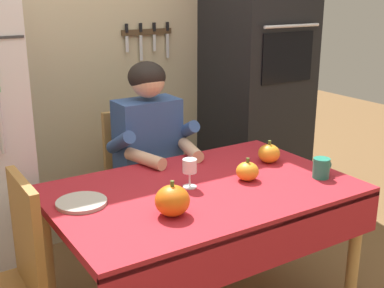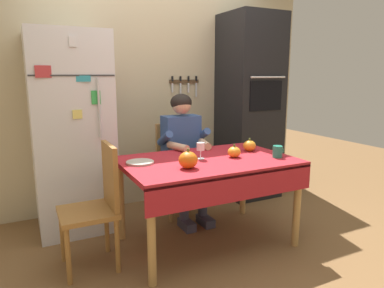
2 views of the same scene
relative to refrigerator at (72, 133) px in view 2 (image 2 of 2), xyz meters
name	(u,v)px [view 2 (image 2 of 2)]	position (x,y,z in m)	size (l,w,h in m)	color
ground_plane	(212,247)	(0.95, -0.96, -0.90)	(10.00, 10.00, 0.00)	brown
back_wall_assembly	(158,86)	(1.00, 0.39, 0.40)	(3.70, 0.13, 2.60)	#BCAD89
refrigerator	(72,133)	(0.00, 0.00, 0.00)	(0.68, 0.71, 1.80)	silver
wall_oven	(249,107)	(2.00, 0.04, 0.15)	(0.60, 0.64, 2.10)	black
dining_table	(209,169)	(0.95, -0.88, -0.24)	(1.40, 0.90, 0.74)	tan
chair_behind_person	(176,164)	(1.01, -0.09, -0.39)	(0.40, 0.40, 0.93)	tan
seated_person	(184,146)	(1.01, -0.28, -0.16)	(0.47, 0.55, 1.25)	#38384C
chair_left_side	(98,201)	(0.05, -0.82, -0.39)	(0.40, 0.40, 0.93)	#9E6B33
coffee_mug	(278,152)	(1.51, -1.07, -0.11)	(0.11, 0.08, 0.10)	#237F66
wine_glass	(201,148)	(0.90, -0.84, -0.06)	(0.07, 0.07, 0.14)	white
pumpkin_large	(249,146)	(1.44, -0.76, -0.11)	(0.12, 0.12, 0.12)	orange
pumpkin_medium	(234,152)	(1.18, -0.91, -0.11)	(0.11, 0.11, 0.11)	orange
pumpkin_small	(188,160)	(0.68, -1.05, -0.10)	(0.14, 0.14, 0.15)	orange
serving_tray	(140,162)	(0.40, -0.75, -0.15)	(0.22, 0.22, 0.02)	#B7B2A8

